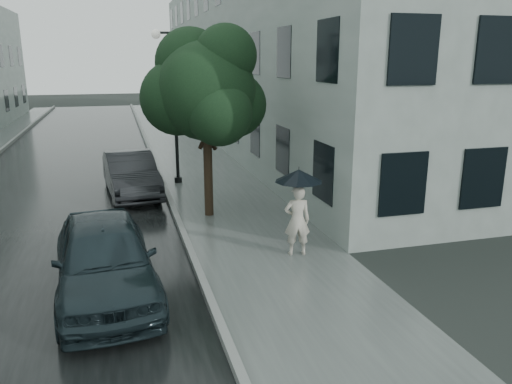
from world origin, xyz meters
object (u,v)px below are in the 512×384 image
object	(u,v)px
car_far	(131,174)
car_near	(105,258)
lamp_post	(171,98)
street_tree	(205,89)
pedestrian	(297,220)

from	to	relation	value
car_far	car_near	bearing A→B (deg)	-101.27
car_far	lamp_post	bearing A→B (deg)	34.55
lamp_post	car_far	distance (m)	3.12
street_tree	car_far	distance (m)	4.54
pedestrian	street_tree	world-z (taller)	street_tree
pedestrian	car_far	size ratio (longest dim) A/B	0.39
lamp_post	car_near	world-z (taller)	lamp_post
pedestrian	lamp_post	world-z (taller)	lamp_post
pedestrian	car_near	bearing A→B (deg)	23.01
car_near	car_far	size ratio (longest dim) A/B	1.05
lamp_post	car_near	bearing A→B (deg)	-95.97
car_near	car_far	bearing A→B (deg)	80.05
lamp_post	car_near	size ratio (longest dim) A/B	1.20
lamp_post	car_far	bearing A→B (deg)	-131.11
street_tree	pedestrian	bearing A→B (deg)	-68.86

